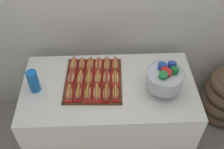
# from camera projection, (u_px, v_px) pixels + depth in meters

# --- Properties ---
(ground_plane) EXTENTS (10.00, 10.00, 0.00)m
(ground_plane) POSITION_uv_depth(u_px,v_px,m) (110.00, 133.00, 2.78)
(ground_plane) COLOR gray
(buffet_table) EXTENTS (1.47, 0.78, 0.74)m
(buffet_table) POSITION_uv_depth(u_px,v_px,m) (109.00, 111.00, 2.50)
(buffet_table) COLOR white
(buffet_table) RESTS_ON ground_plane
(serving_tray) EXTENTS (0.50, 0.54, 0.01)m
(serving_tray) POSITION_uv_depth(u_px,v_px,m) (93.00, 81.00, 2.28)
(serving_tray) COLOR #56331E
(serving_tray) RESTS_ON buffet_table
(hot_dog_0) EXTENTS (0.06, 0.17, 0.06)m
(hot_dog_0) POSITION_uv_depth(u_px,v_px,m) (69.00, 93.00, 2.14)
(hot_dog_0) COLOR red
(hot_dog_0) RESTS_ON serving_tray
(hot_dog_1) EXTENTS (0.07, 0.16, 0.06)m
(hot_dog_1) POSITION_uv_depth(u_px,v_px,m) (78.00, 93.00, 2.14)
(hot_dog_1) COLOR red
(hot_dog_1) RESTS_ON serving_tray
(hot_dog_2) EXTENTS (0.07, 0.18, 0.06)m
(hot_dog_2) POSITION_uv_depth(u_px,v_px,m) (88.00, 93.00, 2.14)
(hot_dog_2) COLOR red
(hot_dog_2) RESTS_ON serving_tray
(hot_dog_3) EXTENTS (0.07, 0.18, 0.06)m
(hot_dog_3) POSITION_uv_depth(u_px,v_px,m) (97.00, 93.00, 2.14)
(hot_dog_3) COLOR red
(hot_dog_3) RESTS_ON serving_tray
(hot_dog_4) EXTENTS (0.08, 0.18, 0.06)m
(hot_dog_4) POSITION_uv_depth(u_px,v_px,m) (106.00, 93.00, 2.14)
(hot_dog_4) COLOR #B21414
(hot_dog_4) RESTS_ON serving_tray
(hot_dog_5) EXTENTS (0.07, 0.17, 0.06)m
(hot_dog_5) POSITION_uv_depth(u_px,v_px,m) (116.00, 93.00, 2.14)
(hot_dog_5) COLOR red
(hot_dog_5) RESTS_ON serving_tray
(hot_dog_6) EXTENTS (0.08, 0.17, 0.06)m
(hot_dog_6) POSITION_uv_depth(u_px,v_px,m) (71.00, 78.00, 2.25)
(hot_dog_6) COLOR #B21414
(hot_dog_6) RESTS_ON serving_tray
(hot_dog_7) EXTENTS (0.07, 0.18, 0.06)m
(hot_dog_7) POSITION_uv_depth(u_px,v_px,m) (80.00, 78.00, 2.26)
(hot_dog_7) COLOR red
(hot_dog_7) RESTS_ON serving_tray
(hot_dog_8) EXTENTS (0.07, 0.18, 0.06)m
(hot_dog_8) POSITION_uv_depth(u_px,v_px,m) (89.00, 78.00, 2.25)
(hot_dog_8) COLOR red
(hot_dog_8) RESTS_ON serving_tray
(hot_dog_9) EXTENTS (0.07, 0.17, 0.06)m
(hot_dog_9) POSITION_uv_depth(u_px,v_px,m) (98.00, 78.00, 2.25)
(hot_dog_9) COLOR red
(hot_dog_9) RESTS_ON serving_tray
(hot_dog_10) EXTENTS (0.08, 0.17, 0.06)m
(hot_dog_10) POSITION_uv_depth(u_px,v_px,m) (107.00, 78.00, 2.26)
(hot_dog_10) COLOR red
(hot_dog_10) RESTS_ON serving_tray
(hot_dog_11) EXTENTS (0.07, 0.18, 0.06)m
(hot_dog_11) POSITION_uv_depth(u_px,v_px,m) (115.00, 78.00, 2.26)
(hot_dog_11) COLOR red
(hot_dog_11) RESTS_ON serving_tray
(hot_dog_12) EXTENTS (0.07, 0.17, 0.06)m
(hot_dog_12) POSITION_uv_depth(u_px,v_px,m) (73.00, 65.00, 2.37)
(hot_dog_12) COLOR red
(hot_dog_12) RESTS_ON serving_tray
(hot_dog_13) EXTENTS (0.07, 0.16, 0.06)m
(hot_dog_13) POSITION_uv_depth(u_px,v_px,m) (82.00, 65.00, 2.37)
(hot_dog_13) COLOR #B21414
(hot_dog_13) RESTS_ON serving_tray
(hot_dog_14) EXTENTS (0.08, 0.17, 0.05)m
(hot_dog_14) POSITION_uv_depth(u_px,v_px,m) (90.00, 65.00, 2.37)
(hot_dog_14) COLOR red
(hot_dog_14) RESTS_ON serving_tray
(hot_dog_15) EXTENTS (0.08, 0.16, 0.06)m
(hot_dog_15) POSITION_uv_depth(u_px,v_px,m) (98.00, 65.00, 2.37)
(hot_dog_15) COLOR red
(hot_dog_15) RESTS_ON serving_tray
(hot_dog_16) EXTENTS (0.07, 0.18, 0.06)m
(hot_dog_16) POSITION_uv_depth(u_px,v_px,m) (107.00, 65.00, 2.37)
(hot_dog_16) COLOR #B21414
(hot_dog_16) RESTS_ON serving_tray
(hot_dog_17) EXTENTS (0.07, 0.16, 0.06)m
(hot_dog_17) POSITION_uv_depth(u_px,v_px,m) (115.00, 65.00, 2.37)
(hot_dog_17) COLOR red
(hot_dog_17) RESTS_ON serving_tray
(punch_bowl) EXTENTS (0.30, 0.30, 0.26)m
(punch_bowl) POSITION_uv_depth(u_px,v_px,m) (165.00, 78.00, 2.10)
(punch_bowl) COLOR silver
(punch_bowl) RESTS_ON buffet_table
(cup_stack) EXTENTS (0.09, 0.09, 0.20)m
(cup_stack) POSITION_uv_depth(u_px,v_px,m) (33.00, 81.00, 2.14)
(cup_stack) COLOR blue
(cup_stack) RESTS_ON buffet_table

